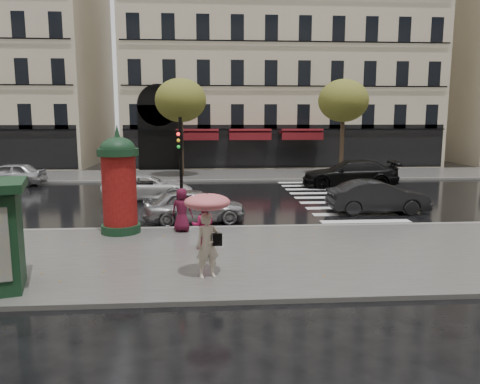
{
  "coord_description": "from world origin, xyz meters",
  "views": [
    {
      "loc": [
        -0.22,
        -13.75,
        4.11
      ],
      "look_at": [
        0.82,
        1.5,
        1.65
      ],
      "focal_mm": 35.0,
      "sensor_mm": 36.0,
      "label": 1
    }
  ],
  "objects": [
    {
      "name": "car_black",
      "position": [
        8.12,
        13.09,
        0.8
      ],
      "size": [
        5.76,
        2.85,
        1.61
      ],
      "primitive_type": "imported",
      "rotation": [
        0.0,
        0.0,
        -1.68
      ],
      "color": "black",
      "rests_on": "ground"
    },
    {
      "name": "car_silver",
      "position": [
        -0.78,
        4.31,
        0.68
      ],
      "size": [
        4.12,
        2.0,
        1.36
      ],
      "primitive_type": "imported",
      "rotation": [
        0.0,
        0.0,
        1.67
      ],
      "color": "#9A999E",
      "rests_on": "ground"
    },
    {
      "name": "man_burgundy",
      "position": [
        -1.16,
        2.4,
        0.89
      ],
      "size": [
        0.85,
        0.66,
        1.54
      ],
      "primitive_type": "imported",
      "rotation": [
        0.0,
        0.0,
        2.89
      ],
      "color": "#4E0F25",
      "rests_on": "near_sidewalk"
    },
    {
      "name": "far_kerb",
      "position": [
        0.0,
        16.0,
        0.07
      ],
      "size": [
        90.0,
        0.25,
        0.14
      ],
      "primitive_type": "cube",
      "color": "slate",
      "rests_on": "ground"
    },
    {
      "name": "traffic_light",
      "position": [
        -1.19,
        2.72,
        2.53
      ],
      "size": [
        0.28,
        0.39,
        3.98
      ],
      "color": "black",
      "rests_on": "near_sidewalk"
    },
    {
      "name": "ground",
      "position": [
        0.0,
        0.0,
        0.0
      ],
      "size": [
        160.0,
        160.0,
        0.0
      ],
      "primitive_type": "plane",
      "color": "black",
      "rests_on": "ground"
    },
    {
      "name": "car_darkgrey",
      "position": [
        7.06,
        5.64,
        0.7
      ],
      "size": [
        4.28,
        1.54,
        1.4
      ],
      "primitive_type": "imported",
      "rotation": [
        0.0,
        0.0,
        1.58
      ],
      "color": "black",
      "rests_on": "ground"
    },
    {
      "name": "zebra_crossing",
      "position": [
        6.0,
        9.6,
        0.01
      ],
      "size": [
        3.6,
        11.75,
        0.01
      ],
      "primitive_type": "cube",
      "color": "silver",
      "rests_on": "ground"
    },
    {
      "name": "tree_far_right",
      "position": [
        9.0,
        18.0,
        5.17
      ],
      "size": [
        3.4,
        3.4,
        6.64
      ],
      "color": "#38281C",
      "rests_on": "ground"
    },
    {
      "name": "morris_column",
      "position": [
        -3.28,
        2.4,
        1.91
      ],
      "size": [
        1.39,
        1.39,
        3.75
      ],
      "color": "black",
      "rests_on": "near_sidewalk"
    },
    {
      "name": "car_white",
      "position": [
        -3.27,
        9.66,
        0.62
      ],
      "size": [
        4.68,
        2.52,
        1.25
      ],
      "primitive_type": "imported",
      "rotation": [
        0.0,
        0.0,
        1.67
      ],
      "color": "silver",
      "rests_on": "ground"
    },
    {
      "name": "car_far_silver",
      "position": [
        -12.11,
        14.91,
        0.7
      ],
      "size": [
        4.15,
        1.7,
        1.41
      ],
      "primitive_type": "imported",
      "rotation": [
        0.0,
        0.0,
        -1.58
      ],
      "color": "#B3B4B8",
      "rests_on": "ground"
    },
    {
      "name": "far_sidewalk",
      "position": [
        0.0,
        19.0,
        0.06
      ],
      "size": [
        90.0,
        6.0,
        0.12
      ],
      "primitive_type": "cube",
      "color": "#474744",
      "rests_on": "ground"
    },
    {
      "name": "near_sidewalk",
      "position": [
        0.0,
        -0.5,
        0.06
      ],
      "size": [
        90.0,
        7.0,
        0.12
      ],
      "primitive_type": "cube",
      "color": "#474744",
      "rests_on": "ground"
    },
    {
      "name": "bldg_far_corner",
      "position": [
        6.0,
        30.0,
        11.31
      ],
      "size": [
        26.0,
        14.0,
        22.9
      ],
      "color": "#B7A88C",
      "rests_on": "ground"
    },
    {
      "name": "tree_far_left",
      "position": [
        -2.0,
        18.0,
        5.17
      ],
      "size": [
        3.4,
        3.4,
        6.64
      ],
      "color": "#38281C",
      "rests_on": "ground"
    },
    {
      "name": "near_kerb",
      "position": [
        0.0,
        3.0,
        0.07
      ],
      "size": [
        90.0,
        0.25,
        0.14
      ],
      "primitive_type": "cube",
      "color": "slate",
      "rests_on": "ground"
    },
    {
      "name": "woman_red",
      "position": [
        -0.39,
        0.08,
        0.86
      ],
      "size": [
        0.72,
        0.56,
        1.48
      ],
      "primitive_type": "imported",
      "rotation": [
        0.0,
        0.0,
        3.14
      ],
      "color": "#A81446",
      "rests_on": "near_sidewalk"
    },
    {
      "name": "woman_umbrella",
      "position": [
        -0.25,
        -2.43,
        1.57
      ],
      "size": [
        1.14,
        1.14,
        2.19
      ],
      "color": "beige",
      "rests_on": "near_sidewalk"
    }
  ]
}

